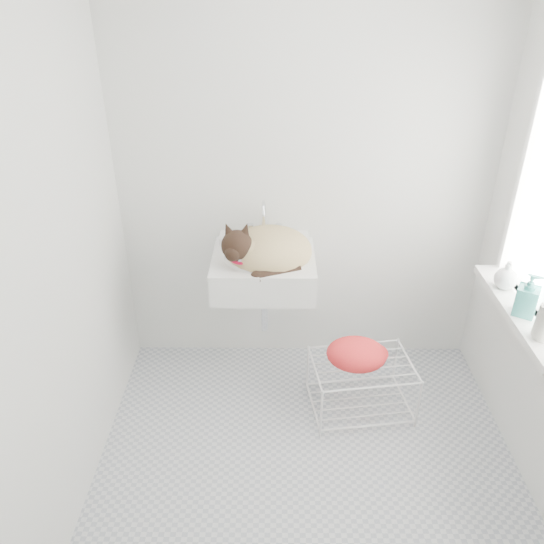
{
  "coord_description": "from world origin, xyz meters",
  "views": [
    {
      "loc": [
        -0.17,
        -1.97,
        2.26
      ],
      "look_at": [
        -0.19,
        0.5,
        0.88
      ],
      "focal_mm": 35.5,
      "sensor_mm": 36.0,
      "label": 1
    }
  ],
  "objects_px": {
    "bottle_b": "(523,314)",
    "bottle_c": "(504,287)",
    "sink": "(264,256)",
    "wire_rack": "(360,388)",
    "cat": "(265,251)",
    "bottle_a": "(540,338)"
  },
  "relations": [
    {
      "from": "bottle_b",
      "to": "bottle_c",
      "type": "height_order",
      "value": "bottle_b"
    },
    {
      "from": "sink",
      "to": "wire_rack",
      "type": "bearing_deg",
      "value": -28.83
    },
    {
      "from": "cat",
      "to": "bottle_a",
      "type": "distance_m",
      "value": 1.44
    },
    {
      "from": "wire_rack",
      "to": "bottle_a",
      "type": "height_order",
      "value": "bottle_a"
    },
    {
      "from": "wire_rack",
      "to": "bottle_c",
      "type": "bearing_deg",
      "value": -2.43
    },
    {
      "from": "cat",
      "to": "bottle_c",
      "type": "relative_size",
      "value": 3.55
    },
    {
      "from": "cat",
      "to": "bottle_b",
      "type": "relative_size",
      "value": 2.49
    },
    {
      "from": "cat",
      "to": "wire_rack",
      "type": "bearing_deg",
      "value": -34.77
    },
    {
      "from": "cat",
      "to": "bottle_b",
      "type": "xyz_separation_m",
      "value": [
        1.23,
        -0.57,
        -0.04
      ]
    },
    {
      "from": "cat",
      "to": "bottle_c",
      "type": "height_order",
      "value": "cat"
    },
    {
      "from": "cat",
      "to": "bottle_c",
      "type": "bearing_deg",
      "value": -21.61
    },
    {
      "from": "sink",
      "to": "wire_rack",
      "type": "height_order",
      "value": "sink"
    },
    {
      "from": "sink",
      "to": "bottle_a",
      "type": "bearing_deg",
      "value": -32.15
    },
    {
      "from": "bottle_b",
      "to": "sink",
      "type": "bearing_deg",
      "value": 154.77
    },
    {
      "from": "cat",
      "to": "bottle_a",
      "type": "xyz_separation_m",
      "value": [
        1.23,
        -0.76,
        -0.04
      ]
    },
    {
      "from": "cat",
      "to": "bottle_c",
      "type": "distance_m",
      "value": 1.27
    },
    {
      "from": "bottle_a",
      "to": "bottle_b",
      "type": "relative_size",
      "value": 0.93
    },
    {
      "from": "cat",
      "to": "bottle_c",
      "type": "xyz_separation_m",
      "value": [
        1.23,
        -0.32,
        -0.04
      ]
    },
    {
      "from": "cat",
      "to": "bottle_b",
      "type": "bearing_deg",
      "value": -31.67
    },
    {
      "from": "wire_rack",
      "to": "sink",
      "type": "bearing_deg",
      "value": 151.17
    },
    {
      "from": "bottle_c",
      "to": "bottle_a",
      "type": "bearing_deg",
      "value": -90.0
    },
    {
      "from": "cat",
      "to": "wire_rack",
      "type": "xyz_separation_m",
      "value": [
        0.55,
        -0.29,
        -0.74
      ]
    }
  ]
}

